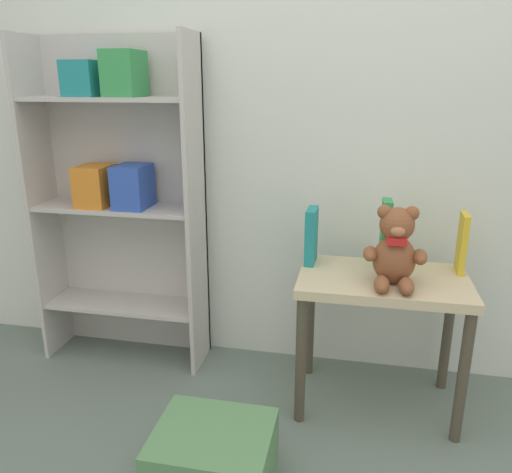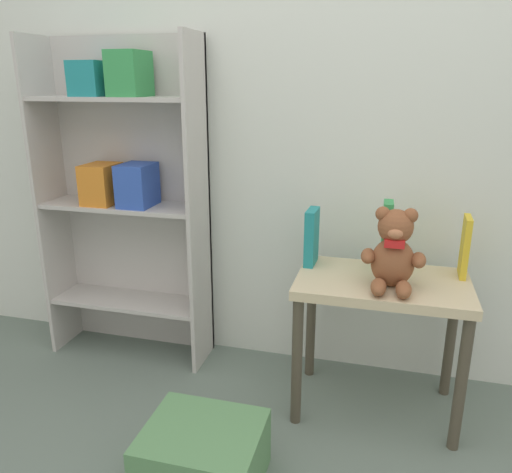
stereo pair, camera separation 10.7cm
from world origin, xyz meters
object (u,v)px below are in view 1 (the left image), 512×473
Objects in this scene: bookshelf_side at (120,187)px; book_standing_green at (385,234)px; display_table at (382,299)px; book_standing_yellow at (462,243)px; storage_bin at (213,459)px; teddy_bear at (395,249)px; book_standing_teal at (311,236)px.

bookshelf_side is 5.33× the size of book_standing_green.
book_standing_yellow is at bearing 21.96° from display_table.
book_standing_green is 1.02m from storage_bin.
book_standing_yellow is at bearing 35.12° from teddy_bear.
book_standing_teal is 0.83× the size of book_standing_green.
book_standing_green is at bearing -4.33° from bookshelf_side.
teddy_bear is 1.07× the size of book_standing_green.
book_standing_yellow is at bearing 0.26° from book_standing_green.
book_standing_green is 0.73× the size of storage_bin.
storage_bin is (-0.51, -0.66, -0.58)m from book_standing_green.
display_table is 2.33× the size of book_standing_green.
display_table is at bearing 47.12° from storage_bin.
bookshelf_side reaches higher than book_standing_teal.
bookshelf_side is at bearing 167.47° from teddy_bear.
bookshelf_side is 4.98× the size of teddy_bear.
book_standing_green is 0.29m from book_standing_yellow.
book_standing_yellow reaches higher than storage_bin.
bookshelf_side is 1.15m from book_standing_green.
book_standing_yellow is 1.18m from storage_bin.
book_standing_green is (0.00, 0.11, 0.23)m from display_table.
storage_bin is (-0.51, -0.55, -0.36)m from display_table.
display_table is 0.83m from storage_bin.
bookshelf_side is at bearing 130.03° from storage_bin.
display_table is 2.18× the size of teddy_bear.
book_standing_teal reaches higher than display_table.
teddy_bear is 0.18m from book_standing_green.
book_standing_teal reaches higher than storage_bin.
book_standing_green is at bearing 3.53° from book_standing_teal.
storage_bin is at bearing -132.88° from display_table.
bookshelf_side reaches higher than book_standing_green.
teddy_bear reaches higher than display_table.
storage_bin is at bearing -138.00° from teddy_bear.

